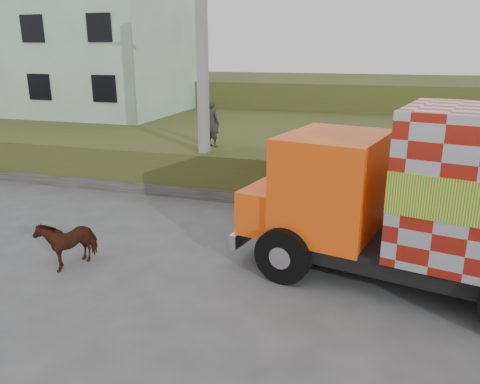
% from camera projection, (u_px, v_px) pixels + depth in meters
% --- Properties ---
extents(ground, '(120.00, 120.00, 0.00)m').
position_uv_depth(ground, '(176.00, 251.00, 11.63)').
color(ground, '#474749').
rests_on(ground, ground).
extents(embankment, '(40.00, 12.00, 1.50)m').
position_uv_depth(embankment, '(271.00, 145.00, 20.55)').
color(embankment, '#384F1A').
rests_on(embankment, ground).
extents(embankment_far, '(40.00, 12.00, 3.00)m').
position_uv_depth(embankment_far, '(313.00, 101.00, 31.30)').
color(embankment_far, '#384F1A').
rests_on(embankment_far, ground).
extents(retaining_strip, '(16.00, 0.50, 0.40)m').
position_uv_depth(retaining_strip, '(174.00, 190.00, 15.98)').
color(retaining_strip, '#595651').
rests_on(retaining_strip, ground).
extents(building, '(10.00, 8.00, 6.00)m').
position_uv_depth(building, '(87.00, 55.00, 25.29)').
color(building, '#B3D2B6').
rests_on(building, embankment).
extents(utility_pole, '(1.20, 0.30, 8.00)m').
position_uv_depth(utility_pole, '(203.00, 73.00, 14.92)').
color(utility_pole, gray).
rests_on(utility_pole, ground).
extents(cargo_truck, '(8.87, 4.50, 3.79)m').
position_uv_depth(cargo_truck, '(476.00, 204.00, 8.98)').
color(cargo_truck, black).
rests_on(cargo_truck, ground).
extents(cow, '(1.03, 1.48, 1.14)m').
position_uv_depth(cow, '(68.00, 241.00, 10.78)').
color(cow, '#351D0D').
rests_on(cow, ground).
extents(pedestrian, '(0.71, 0.60, 1.65)m').
position_uv_depth(pedestrian, '(212.00, 123.00, 16.32)').
color(pedestrian, '#2A2825').
rests_on(pedestrian, embankment).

